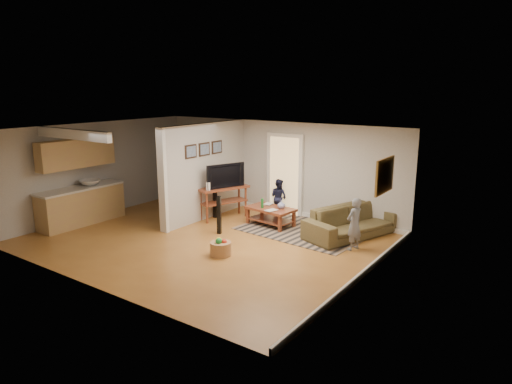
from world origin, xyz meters
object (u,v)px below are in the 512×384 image
Objects in this scene: coffee_table at (271,212)px; sofa at (351,236)px; speaker_left at (219,215)px; toy_basket at (221,248)px; tv_console at (223,190)px; speaker_right at (215,202)px; toddler at (278,215)px; child at (353,249)px.

sofa is at bearing 11.47° from coffee_table.
speaker_left reaches higher than sofa.
tv_console is at bearing 127.51° from toy_basket.
speaker_left reaches higher than speaker_right.
sofa is 3.50m from tv_console.
speaker_left is 1.05× the size of speaker_right.
coffee_table is 1.38× the size of speaker_left.
sofa is 1.64× the size of tv_console.
toddler is at bearing 100.91° from toy_basket.
tv_console is 1.27× the size of child.
speaker_left is 3.18m from child.
tv_console is 1.58× the size of speaker_left.
child is 1.14× the size of toddler.
toddler is (-2.74, 1.35, 0.00)m from child.
toddler is at bearing 98.12° from sofa.
tv_console is 3.85m from child.
toddler is (1.26, 1.15, -0.44)m from speaker_right.
coffee_table is (-1.98, -0.40, 0.36)m from sofa.
speaker_right reaches higher than sofa.
coffee_table is 1.41m from speaker_left.
coffee_table reaches higher than child.
coffee_table is at bearing 121.68° from sofa.
speaker_right is at bearing -171.13° from coffee_table.
child is at bearing 16.86° from tv_console.
speaker_right reaches higher than toddler.
speaker_right is 2.83m from toy_basket.
speaker_left reaches higher than toy_basket.
tv_console is at bearing 103.75° from speaker_left.
child is (3.77, -0.27, -0.77)m from tv_console.
toddler is (-0.35, 0.90, -0.36)m from coffee_table.
speaker_right is at bearing 113.52° from speaker_left.
toy_basket is at bearing 168.21° from sofa.
toy_basket is 3.30m from toddler.
sofa is at bearing 58.01° from toy_basket.
coffee_table reaches higher than toddler.
toy_basket is 0.44× the size of toddler.
speaker_right is at bearing 50.99° from toddler.
speaker_right is (-0.23, -0.07, -0.34)m from tv_console.
coffee_table reaches higher than toy_basket.
sofa is at bearing 30.71° from tv_console.
sofa is at bearing -139.21° from child.
tv_console is at bearing 120.02° from sofa.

